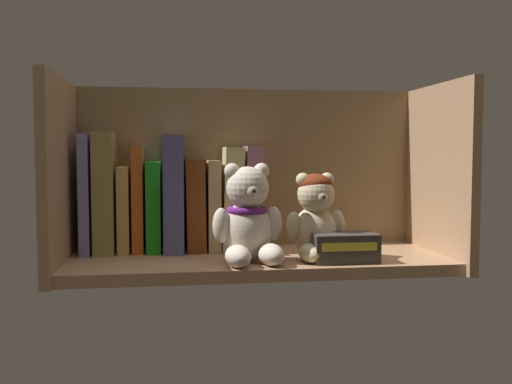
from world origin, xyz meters
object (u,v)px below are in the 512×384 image
object	(u,v)px
book_0	(89,193)
teddy_bear_larger	(248,220)
book_3	(139,199)
book_5	(173,193)
book_9	(250,197)
book_2	(125,209)
book_4	(154,206)
teddy_bear_smaller	(316,218)
book_1	(106,192)
book_6	(195,204)
book_7	(213,205)
book_8	(230,198)
small_product_box	(344,247)

from	to	relation	value
book_0	teddy_bear_larger	bearing A→B (deg)	-27.71
book_3	book_5	distance (cm)	6.42
book_0	book_9	world-z (taller)	book_0
book_0	book_9	bearing A→B (deg)	0.00
book_2	book_5	bearing A→B (deg)	0.00
book_4	teddy_bear_smaller	world-z (taller)	book_4
book_1	book_5	size ratio (longest dim) A/B	1.02
book_4	book_6	size ratio (longest dim) A/B	0.97
book_2	book_7	xyz separation A→B (cm)	(16.18, 0.00, 0.58)
book_7	book_0	bearing A→B (deg)	-180.00
book_1	book_4	size ratio (longest dim) A/B	1.32
book_4	book_8	bearing A→B (deg)	-0.00
book_8	teddy_bear_smaller	distance (cm)	18.66
book_6	teddy_bear_larger	distance (cm)	16.61
book_9	teddy_bear_smaller	xyz separation A→B (cm)	(9.67, -12.72, -2.67)
book_2	book_6	size ratio (longest dim) A/B	0.92
book_5	teddy_bear_larger	xyz separation A→B (cm)	(12.13, -14.41, -3.58)
book_3	book_9	world-z (taller)	book_9
teddy_bear_smaller	book_7	bearing A→B (deg)	142.72
book_0	small_product_box	bearing A→B (deg)	-20.77
book_3	teddy_bear_smaller	bearing A→B (deg)	-22.73
book_2	book_9	size ratio (longest dim) A/B	0.81
book_3	book_9	xyz separation A→B (cm)	(20.70, 0.00, 0.08)
book_6	teddy_bear_larger	bearing A→B (deg)	-60.52
teddy_bear_smaller	book_9	bearing A→B (deg)	127.25
book_2	book_3	distance (cm)	3.08
teddy_bear_larger	book_7	bearing A→B (deg)	108.47
book_2	book_7	distance (cm)	16.19
teddy_bear_smaller	book_1	bearing A→B (deg)	160.62
book_6	small_product_box	world-z (taller)	book_6
book_4	book_6	world-z (taller)	book_6
book_3	teddy_bear_larger	world-z (taller)	book_3
book_1	book_6	bearing A→B (deg)	0.00
book_1	book_2	xyz separation A→B (cm)	(3.29, 0.00, -3.07)
book_5	book_6	world-z (taller)	book_5
book_0	book_2	world-z (taller)	book_0
book_3	teddy_bear_smaller	xyz separation A→B (cm)	(30.37, -12.72, -2.59)
book_3	book_7	distance (cm)	13.71
book_4	book_5	world-z (taller)	book_5
book_3	teddy_bear_larger	xyz separation A→B (cm)	(18.47, -14.41, -2.56)
book_6	book_4	bearing A→B (deg)	180.00
book_7	book_9	distance (cm)	7.15
book_0	book_3	xyz separation A→B (cm)	(8.96, 0.00, -1.11)
book_2	teddy_bear_larger	world-z (taller)	teddy_bear_larger
book_8	teddy_bear_smaller	world-z (taller)	book_8
book_1	book_7	world-z (taller)	book_1
book_3	book_1	bearing A→B (deg)	180.00
book_5	book_1	bearing A→B (deg)	180.00
book_6	book_8	distance (cm)	6.73
book_1	small_product_box	size ratio (longest dim) A/B	2.02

